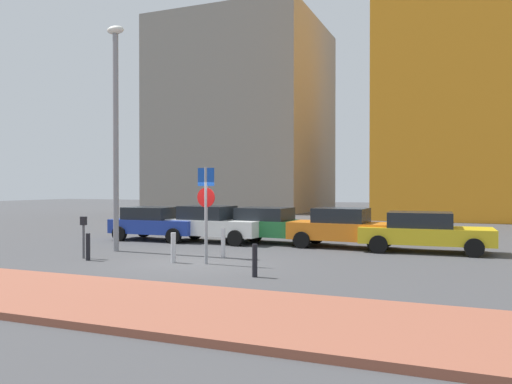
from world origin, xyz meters
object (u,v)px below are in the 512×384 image
object	(u,v)px
parked_car_green	(272,225)
traffic_bollard_near	(255,261)
parking_meter	(84,231)
parked_car_white	(212,224)
traffic_bollard_edge	(173,248)
parked_car_yellow	(424,231)
traffic_bollard_mid	(223,243)
traffic_bollard_far	(88,247)
parking_sign_post	(206,203)
street_lamp	(116,121)
parked_car_blue	(156,223)
parked_car_orange	(343,227)

from	to	relation	value
parked_car_green	traffic_bollard_near	world-z (taller)	parked_car_green
parking_meter	traffic_bollard_near	xyz separation A→B (m)	(6.51, -1.04, -0.46)
parked_car_white	traffic_bollard_edge	size ratio (longest dim) A/B	4.86
parked_car_white	parked_car_yellow	world-z (taller)	parked_car_white
parking_meter	traffic_bollard_mid	size ratio (longest dim) A/B	1.40
parked_car_white	traffic_bollard_far	distance (m)	6.34
parking_sign_post	parking_meter	distance (m)	4.42
parked_car_white	traffic_bollard_near	xyz separation A→B (m)	(4.80, -6.93, -0.35)
street_lamp	parked_car_blue	bearing A→B (deg)	101.49
parked_car_white	traffic_bollard_near	size ratio (longest dim) A/B	5.24
parked_car_blue	parked_car_orange	world-z (taller)	parked_car_orange
parked_car_white	parked_car_green	xyz separation A→B (m)	(2.49, 0.54, -0.02)
parked_car_yellow	street_lamp	xyz separation A→B (m)	(-10.44, -3.95, 3.99)
parking_sign_post	traffic_bollard_far	distance (m)	4.17
parked_car_orange	street_lamp	xyz separation A→B (m)	(-7.47, -4.14, 3.96)
street_lamp	parking_sign_post	bearing A→B (deg)	-18.06
street_lamp	traffic_bollard_far	xyz separation A→B (m)	(0.63, -2.24, -4.31)
parked_car_orange	traffic_bollard_edge	distance (m)	7.06
parked_car_green	parked_car_yellow	xyz separation A→B (m)	(6.05, -0.56, -0.02)
traffic_bollard_mid	traffic_bollard_far	bearing A→B (deg)	-149.37
traffic_bollard_mid	parked_car_orange	bearing A→B (deg)	53.29
parked_car_orange	parking_meter	xyz separation A→B (m)	(-7.29, -6.06, 0.11)
parked_car_green	parked_car_orange	xyz separation A→B (m)	(3.08, -0.36, 0.02)
parked_car_orange	traffic_bollard_edge	xyz separation A→B (m)	(-4.06, -5.76, -0.32)
traffic_bollard_near	traffic_bollard_far	size ratio (longest dim) A/B	1.00
traffic_bollard_near	traffic_bollard_edge	size ratio (longest dim) A/B	0.93
traffic_bollard_near	parked_car_orange	bearing A→B (deg)	83.79
traffic_bollard_far	traffic_bollard_edge	world-z (taller)	traffic_bollard_edge
parked_car_yellow	parking_sign_post	bearing A→B (deg)	-137.85
parked_car_blue	parking_sign_post	distance (m)	7.47
parked_car_orange	parking_sign_post	size ratio (longest dim) A/B	1.43
parked_car_white	parking_sign_post	distance (m)	6.09
street_lamp	traffic_bollard_mid	distance (m)	6.09
parked_car_white	parked_car_orange	distance (m)	5.57
parking_sign_post	traffic_bollard_edge	size ratio (longest dim) A/B	3.17
traffic_bollard_edge	parked_car_white	bearing A→B (deg)	105.16
parked_car_yellow	parking_meter	bearing A→B (deg)	-150.22
parked_car_blue	traffic_bollard_mid	size ratio (longest dim) A/B	4.06
traffic_bollard_near	parking_meter	bearing A→B (deg)	170.89
parked_car_orange	traffic_bollard_far	distance (m)	9.36
parking_sign_post	street_lamp	world-z (taller)	street_lamp
parked_car_yellow	traffic_bollard_edge	distance (m)	8.97
parked_car_orange	traffic_bollard_edge	size ratio (longest dim) A/B	4.53
parked_car_blue	traffic_bollard_mid	world-z (taller)	parked_car_blue
traffic_bollard_edge	parked_car_green	bearing A→B (deg)	80.98
parked_car_orange	parking_meter	world-z (taller)	parked_car_orange
parked_car_green	parked_car_yellow	size ratio (longest dim) A/B	0.97
parking_meter	parked_car_yellow	bearing A→B (deg)	29.78
street_lamp	traffic_bollard_edge	xyz separation A→B (m)	(3.41, -1.62, -4.28)
traffic_bollard_near	parked_car_blue	bearing A→B (deg)	137.98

